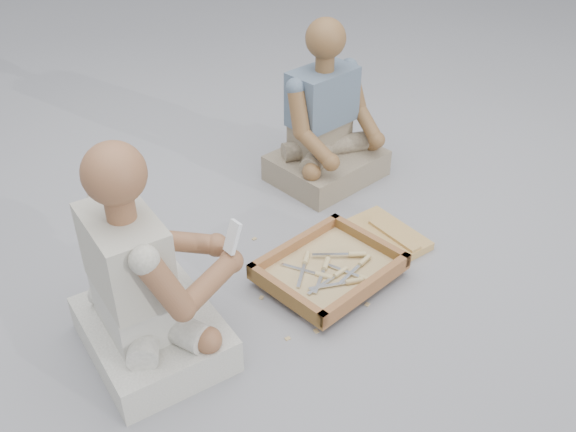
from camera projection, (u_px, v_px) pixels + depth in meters
name	position (u px, v px, depth m)	size (l,w,h in m)	color
ground	(320.00, 293.00, 2.55)	(60.00, 60.00, 0.00)	gray
carved_panel	(359.00, 248.00, 2.75)	(0.55, 0.36, 0.04)	#A77C40
tool_tray	(329.00, 268.00, 2.58)	(0.64, 0.58, 0.07)	brown
chisel_0	(349.00, 282.00, 2.49)	(0.22, 0.05, 0.02)	silver
chisel_1	(305.00, 261.00, 2.60)	(0.14, 0.19, 0.02)	silver
chisel_2	(352.00, 254.00, 2.63)	(0.21, 0.10, 0.02)	silver
chisel_3	(362.00, 263.00, 2.59)	(0.20, 0.12, 0.02)	silver
chisel_4	(319.00, 274.00, 2.54)	(0.16, 0.17, 0.02)	silver
chisel_5	(337.00, 275.00, 2.53)	(0.21, 0.10, 0.02)	silver
chisel_6	(325.00, 267.00, 2.57)	(0.15, 0.18, 0.02)	silver
chisel_7	(363.00, 278.00, 2.52)	(0.14, 0.19, 0.02)	silver
wood_chip_0	(367.00, 305.00, 2.49)	(0.02, 0.01, 0.00)	tan
wood_chip_1	(261.00, 298.00, 2.52)	(0.02, 0.01, 0.00)	tan
wood_chip_2	(324.00, 267.00, 2.68)	(0.02, 0.01, 0.00)	tan
wood_chip_3	(316.00, 331.00, 2.37)	(0.02, 0.01, 0.00)	tan
wood_chip_4	(365.00, 262.00, 2.70)	(0.02, 0.01, 0.00)	tan
wood_chip_5	(254.00, 239.00, 2.84)	(0.02, 0.01, 0.00)	tan
wood_chip_6	(375.00, 242.00, 2.82)	(0.02, 0.01, 0.00)	tan
wood_chip_7	(324.00, 284.00, 2.59)	(0.02, 0.01, 0.00)	tan
wood_chip_8	(288.00, 338.00, 2.34)	(0.02, 0.01, 0.00)	tan
wood_chip_9	(366.00, 254.00, 2.75)	(0.02, 0.01, 0.00)	tan
wood_chip_10	(308.00, 312.00, 2.45)	(0.02, 0.01, 0.00)	tan
craftsman	(145.00, 288.00, 2.14)	(0.60, 0.60, 0.84)	beige
companion	(326.00, 129.00, 3.13)	(0.63, 0.56, 0.81)	gray
mobile_phone	(233.00, 237.00, 2.17)	(0.07, 0.06, 0.11)	silver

